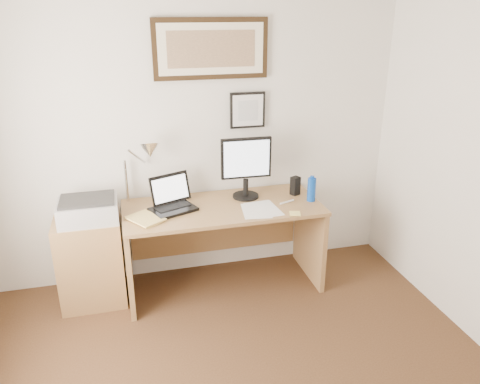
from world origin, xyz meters
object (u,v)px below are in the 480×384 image
object	(u,v)px
side_cabinet	(91,261)
desk	(221,228)
book	(135,223)
printer	(88,210)
lcd_monitor	(246,165)
water_bottle	(311,190)
laptop	(172,202)

from	to	relation	value
side_cabinet	desk	world-z (taller)	desk
book	desk	size ratio (longest dim) A/B	0.17
book	printer	world-z (taller)	printer
book	lcd_monitor	distance (m)	1.03
water_bottle	desk	xyz separation A→B (m)	(-0.74, 0.16, -0.33)
book	lcd_monitor	size ratio (longest dim) A/B	0.52
laptop	printer	bearing A→B (deg)	-178.29
side_cabinet	book	bearing A→B (deg)	-32.03
side_cabinet	printer	xyz separation A→B (m)	(0.03, -0.02, 0.45)
book	lcd_monitor	world-z (taller)	lcd_monitor
lcd_monitor	printer	size ratio (longest dim) A/B	1.18
desk	laptop	distance (m)	0.50
side_cabinet	water_bottle	world-z (taller)	water_bottle
printer	book	bearing A→B (deg)	-32.26
laptop	book	bearing A→B (deg)	-143.28
laptop	lcd_monitor	xyz separation A→B (m)	(0.63, 0.08, 0.23)
side_cabinet	laptop	distance (m)	0.80
side_cabinet	book	distance (m)	0.58
water_bottle	lcd_monitor	world-z (taller)	lcd_monitor
book	desk	xyz separation A→B (m)	(0.71, 0.26, -0.25)
water_bottle	lcd_monitor	bearing A→B (deg)	158.18
side_cabinet	desk	size ratio (longest dim) A/B	0.46
side_cabinet	lcd_monitor	size ratio (longest dim) A/B	1.40
water_bottle	book	world-z (taller)	water_bottle
book	laptop	distance (m)	0.39
lcd_monitor	book	bearing A→B (deg)	-161.94
water_bottle	lcd_monitor	xyz separation A→B (m)	(-0.51, 0.20, 0.19)
side_cabinet	book	xyz separation A→B (m)	(0.36, -0.23, 0.40)
lcd_monitor	desk	bearing A→B (deg)	-169.06
water_bottle	desk	distance (m)	0.83
side_cabinet	book	world-z (taller)	book
desk	printer	xyz separation A→B (m)	(-1.04, -0.05, 0.30)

